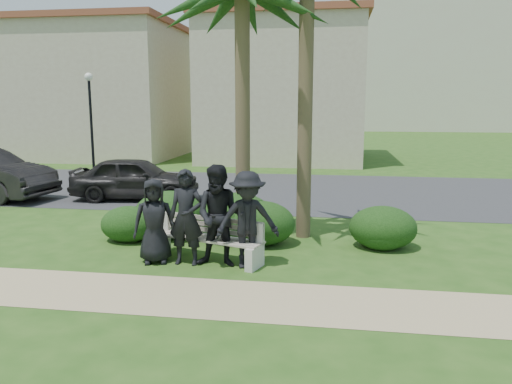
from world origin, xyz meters
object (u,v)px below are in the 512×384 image
street_lamp (90,104)px  park_bench (206,242)px  man_a (154,221)px  man_d (248,220)px  man_b (186,217)px  man_c (220,216)px  car_a (136,178)px

street_lamp → park_bench: street_lamp is taller
park_bench → man_a: size_ratio=1.51×
man_d → man_b: bearing=163.6°
park_bench → man_d: (0.87, -0.29, 0.53)m
street_lamp → man_c: street_lamp is taller
car_a → street_lamp: bearing=29.4°
park_bench → man_b: man_b is taller
park_bench → car_a: 6.76m
man_b → man_d: 1.15m
park_bench → man_d: man_d is taller
street_lamp → man_c: 15.12m
park_bench → man_d: bearing=-0.9°
man_a → man_d: (1.77, -0.01, 0.09)m
park_bench → man_c: man_c is taller
street_lamp → car_a: 8.12m
man_b → man_c: bearing=-0.8°
car_a → man_a: bearing=-161.3°
man_d → man_c: bearing=164.4°
man_b → man_c: size_ratio=0.95×
street_lamp → man_d: 15.42m
man_b → car_a: (-3.41, 5.93, -0.23)m
man_a → man_b: size_ratio=0.89×
park_bench → man_b: (-0.28, -0.28, 0.54)m
man_a → street_lamp: bearing=103.4°
street_lamp → man_b: size_ratio=2.40×
man_a → car_a: 6.56m
street_lamp → man_a: (7.36, -12.25, -2.15)m
man_d → car_a: size_ratio=0.45×
park_bench → car_a: size_ratio=0.62×
man_c → man_d: size_ratio=1.06×
park_bench → man_a: bearing=-145.4°
man_a → man_d: man_d is taller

